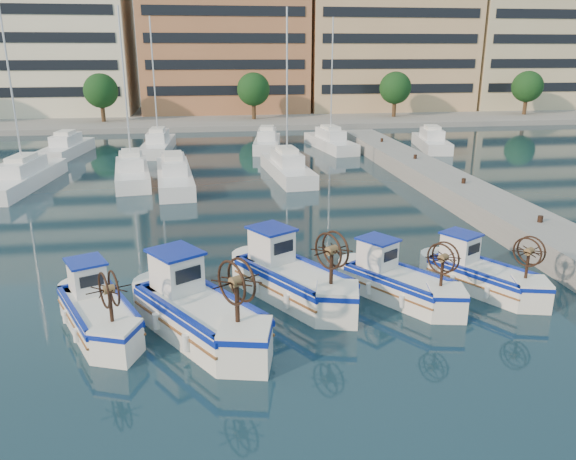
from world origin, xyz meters
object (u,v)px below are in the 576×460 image
Objects in this scene: fishing_boat_e at (480,272)px; fishing_boat_b at (197,309)px; fishing_boat_c at (291,276)px; fishing_boat_a at (97,309)px; fishing_boat_d at (397,280)px.

fishing_boat_b is at bearing 159.49° from fishing_boat_e.
fishing_boat_c is (3.38, 2.38, -0.04)m from fishing_boat_b.
fishing_boat_e is (13.83, 1.21, -0.02)m from fishing_boat_a.
fishing_boat_b is 10.80m from fishing_boat_e.
fishing_boat_a is at bearing 151.42° from fishing_boat_d.
fishing_boat_d is at bearing -18.80° from fishing_boat_b.
fishing_boat_e is (3.36, 0.27, -0.01)m from fishing_boat_d.
fishing_boat_d is (10.47, 0.94, -0.01)m from fishing_boat_a.
fishing_boat_d is at bearing 153.36° from fishing_boat_e.
fishing_boat_c is at bearing 137.00° from fishing_boat_d.
fishing_boat_d is 3.37m from fishing_boat_e.
fishing_boat_a is 3.33m from fishing_boat_b.
fishing_boat_c is at bearing 2.76° from fishing_boat_b.
fishing_boat_a is 1.04× the size of fishing_boat_e.
fishing_boat_a is 10.52m from fishing_boat_d.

